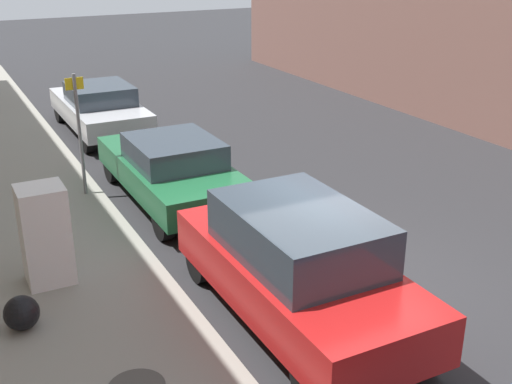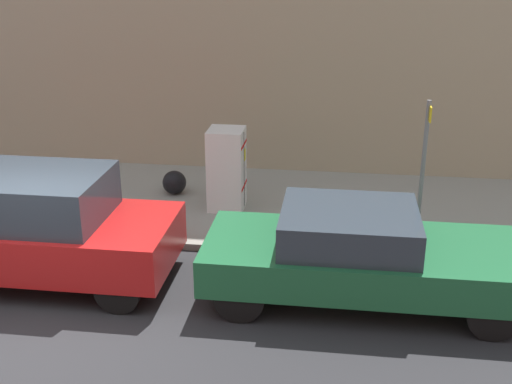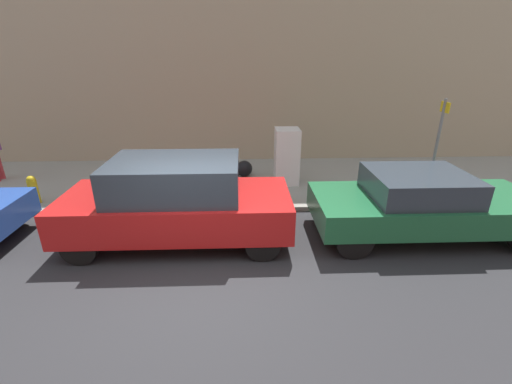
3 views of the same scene
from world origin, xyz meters
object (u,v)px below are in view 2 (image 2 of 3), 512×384
object	(u,v)px
street_sign_post	(423,168)
trash_bag	(174,182)
parked_sedan_green	(360,254)
parked_suv_red	(27,226)
discarded_refrigerator	(227,169)

from	to	relation	value
street_sign_post	trash_bag	distance (m)	5.20
street_sign_post	parked_sedan_green	distance (m)	2.04
parked_suv_red	parked_sedan_green	distance (m)	5.05
discarded_refrigerator	parked_sedan_green	world-z (taller)	discarded_refrigerator
street_sign_post	trash_bag	size ratio (longest dim) A/B	5.20
parked_suv_red	parked_sedan_green	bearing A→B (deg)	90.00
trash_bag	parked_sedan_green	size ratio (longest dim) A/B	0.11
parked_suv_red	parked_sedan_green	world-z (taller)	parked_suv_red
street_sign_post	parked_suv_red	xyz separation A→B (m)	(1.59, -6.03, -0.66)
street_sign_post	discarded_refrigerator	bearing A→B (deg)	-111.78
discarded_refrigerator	parked_sedan_green	size ratio (longest dim) A/B	0.34
trash_bag	street_sign_post	bearing A→B (deg)	66.96
street_sign_post	parked_sedan_green	size ratio (longest dim) A/B	0.55
discarded_refrigerator	parked_suv_red	bearing A→B (deg)	-40.88
trash_bag	parked_suv_red	size ratio (longest dim) A/B	0.11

